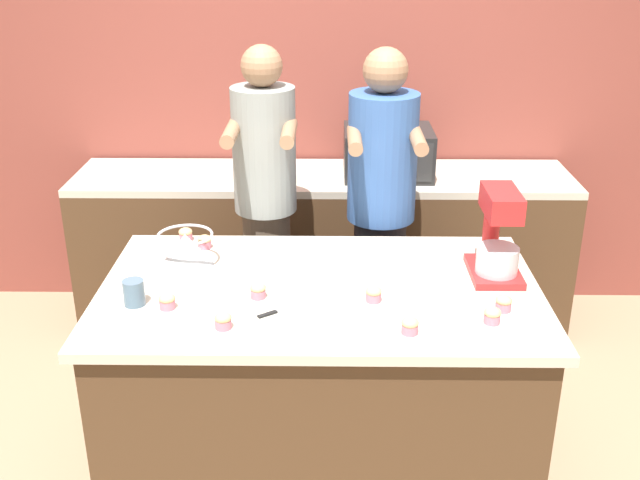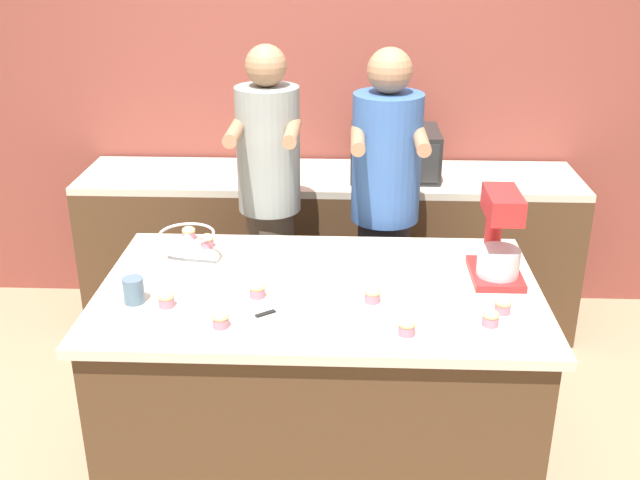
{
  "view_description": "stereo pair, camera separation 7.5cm",
  "coord_description": "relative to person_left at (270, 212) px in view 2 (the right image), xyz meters",
  "views": [
    {
      "loc": [
        0.04,
        -2.68,
        2.23
      ],
      "look_at": [
        0.0,
        0.05,
        1.06
      ],
      "focal_mm": 42.0,
      "sensor_mm": 36.0,
      "label": 1
    },
    {
      "loc": [
        0.11,
        -2.68,
        2.23
      ],
      "look_at": [
        0.0,
        0.05,
        1.06
      ],
      "focal_mm": 42.0,
      "sensor_mm": 36.0,
      "label": 2
    }
  ],
  "objects": [
    {
      "name": "back_wall",
      "position": [
        0.27,
        0.95,
        0.43
      ],
      "size": [
        10.0,
        0.06,
        2.7
      ],
      "color": "brown",
      "rests_on": "ground_plane"
    },
    {
      "name": "microwave_oven",
      "position": [
        0.64,
        0.6,
        0.13
      ],
      "size": [
        0.49,
        0.4,
        0.26
      ],
      "color": "black",
      "rests_on": "back_counter"
    },
    {
      "name": "cupcake_8",
      "position": [
        0.6,
        -1.1,
        -0.0
      ],
      "size": [
        0.06,
        0.06,
        0.06
      ],
      "color": "#D17084",
      "rests_on": "island_counter"
    },
    {
      "name": "stand_mixer",
      "position": [
        0.99,
        -0.63,
        0.13
      ],
      "size": [
        0.2,
        0.3,
        0.37
      ],
      "color": "red",
      "rests_on": "island_counter"
    },
    {
      "name": "knife",
      "position": [
        0.13,
        -0.95,
        -0.03
      ],
      "size": [
        0.19,
        0.14,
        0.01
      ],
      "color": "#BCBCC1",
      "rests_on": "island_counter"
    },
    {
      "name": "cupcake_5",
      "position": [
        -0.35,
        -0.28,
        -0.0
      ],
      "size": [
        0.06,
        0.06,
        0.06
      ],
      "color": "#D17084",
      "rests_on": "island_counter"
    },
    {
      "name": "baking_tray",
      "position": [
        0.4,
        -0.52,
        -0.02
      ],
      "size": [
        0.43,
        0.29,
        0.04
      ],
      "color": "#BCBCC1",
      "rests_on": "island_counter"
    },
    {
      "name": "back_counter",
      "position": [
        0.27,
        0.6,
        -0.46
      ],
      "size": [
        2.8,
        0.6,
        0.92
      ],
      "color": "#4C331E",
      "rests_on": "ground_plane"
    },
    {
      "name": "cupcake_7",
      "position": [
        0.9,
        -1.03,
        -0.0
      ],
      "size": [
        0.06,
        0.06,
        0.06
      ],
      "color": "#D17084",
      "rests_on": "island_counter"
    },
    {
      "name": "cupcake_9",
      "position": [
        -0.07,
        -1.08,
        -0.0
      ],
      "size": [
        0.06,
        0.06,
        0.06
      ],
      "color": "#D17084",
      "rests_on": "island_counter"
    },
    {
      "name": "person_left",
      "position": [
        0.0,
        0.0,
        0.0
      ],
      "size": [
        0.32,
        0.49,
        1.72
      ],
      "color": "brown",
      "rests_on": "ground_plane"
    },
    {
      "name": "person_right",
      "position": [
        0.56,
        0.0,
        -0.01
      ],
      "size": [
        0.34,
        0.51,
        1.71
      ],
      "color": "#232328",
      "rests_on": "ground_plane"
    },
    {
      "name": "cupcake_4",
      "position": [
        0.96,
        -0.93,
        -0.0
      ],
      "size": [
        0.06,
        0.06,
        0.06
      ],
      "color": "#D17084",
      "rests_on": "island_counter"
    },
    {
      "name": "ground_plane",
      "position": [
        0.27,
        -0.74,
        -0.92
      ],
      "size": [
        16.0,
        16.0,
        0.0
      ],
      "primitive_type": "plane",
      "color": "#937A5B"
    },
    {
      "name": "mixing_bowl",
      "position": [
        -0.29,
        -0.54,
        0.04
      ],
      "size": [
        0.24,
        0.24,
        0.14
      ],
      "color": "#BCBCC1",
      "rests_on": "island_counter"
    },
    {
      "name": "island_counter",
      "position": [
        0.27,
        -0.74,
        -0.47
      ],
      "size": [
        1.76,
        1.04,
        0.88
      ],
      "color": "#4C331E",
      "rests_on": "ground_plane"
    },
    {
      "name": "cupcake_6",
      "position": [
        -0.47,
        -0.77,
        -0.0
      ],
      "size": [
        0.06,
        0.06,
        0.06
      ],
      "color": "#D17084",
      "rests_on": "island_counter"
    },
    {
      "name": "cupcake_2",
      "position": [
        0.04,
        -0.84,
        -0.0
      ],
      "size": [
        0.06,
        0.06,
        0.06
      ],
      "color": "#D17084",
      "rests_on": "island_counter"
    },
    {
      "name": "cupcake_3",
      "position": [
        -0.25,
        -0.36,
        -0.0
      ],
      "size": [
        0.06,
        0.06,
        0.06
      ],
      "color": "#D17084",
      "rests_on": "island_counter"
    },
    {
      "name": "drinking_glass",
      "position": [
        -0.43,
        -0.9,
        0.02
      ],
      "size": [
        0.08,
        0.08,
        0.1
      ],
      "color": "slate",
      "rests_on": "island_counter"
    },
    {
      "name": "cupcake_0",
      "position": [
        -0.3,
        -0.93,
        -0.0
      ],
      "size": [
        0.06,
        0.06,
        0.06
      ],
      "color": "#D17084",
      "rests_on": "island_counter"
    },
    {
      "name": "cupcake_1",
      "position": [
        0.48,
        -0.86,
        -0.0
      ],
      "size": [
        0.06,
        0.06,
        0.06
      ],
      "color": "#D17084",
      "rests_on": "island_counter"
    }
  ]
}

